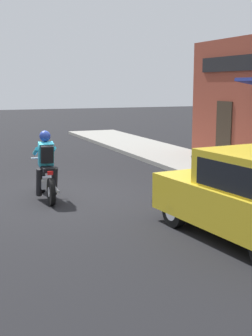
% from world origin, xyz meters
% --- Properties ---
extents(ground_plane, '(80.00, 80.00, 0.00)m').
position_xyz_m(ground_plane, '(0.00, 0.00, 0.00)').
color(ground_plane, black).
extents(sidewalk_curb, '(2.60, 22.00, 0.14)m').
position_xyz_m(sidewalk_curb, '(5.12, 3.00, 0.07)').
color(sidewalk_curb, gray).
rests_on(sidewalk_curb, ground).
extents(motorcycle_with_rider, '(0.58, 2.02, 1.62)m').
position_xyz_m(motorcycle_with_rider, '(-0.49, -0.03, 0.68)').
color(motorcycle_with_rider, black).
rests_on(motorcycle_with_rider, ground).
extents(car_hatchback, '(2.02, 3.93, 1.57)m').
position_xyz_m(car_hatchback, '(2.12, -4.34, 0.77)').
color(car_hatchback, black).
rests_on(car_hatchback, ground).
extents(traffic_cone, '(0.36, 0.36, 0.60)m').
position_xyz_m(traffic_cone, '(4.98, 1.78, 0.43)').
color(traffic_cone, black).
rests_on(traffic_cone, sidewalk_curb).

